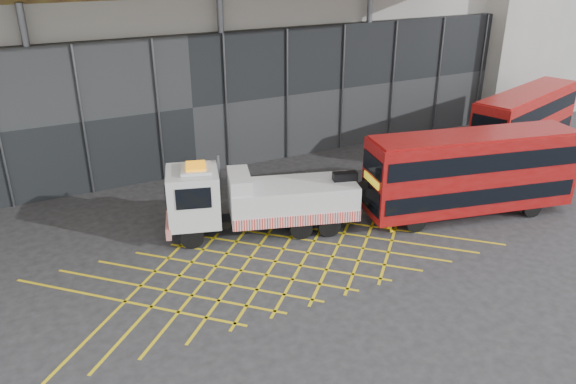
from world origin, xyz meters
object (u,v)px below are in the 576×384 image
worker (391,212)px  recovery_truck (256,199)px  bus_second (525,119)px  bus_towed (471,171)px

worker → recovery_truck: bearing=76.8°
recovery_truck → bus_second: size_ratio=0.99×
bus_second → worker: size_ratio=5.39×
bus_second → recovery_truck: bearing=168.2°
recovery_truck → worker: size_ratio=5.34×
bus_second → worker: bearing=-178.6°
bus_second → worker: (-13.99, -4.80, -1.34)m
recovery_truck → worker: 6.40m
bus_second → bus_towed: bearing=-169.3°
bus_second → worker: bus_second is taller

